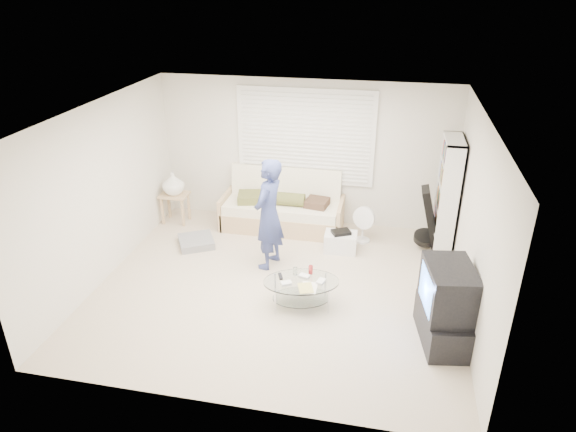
% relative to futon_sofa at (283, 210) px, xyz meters
% --- Properties ---
extents(ground, '(5.00, 5.00, 0.00)m').
position_rel_futon_sofa_xyz_m(ground, '(0.32, -1.87, -0.33)').
color(ground, '#C5B399').
rests_on(ground, ground).
extents(room_shell, '(5.02, 4.52, 2.51)m').
position_rel_futon_sofa_xyz_m(room_shell, '(0.32, -1.39, 1.30)').
color(room_shell, silver).
rests_on(room_shell, ground).
extents(window_blinds, '(2.32, 0.08, 1.62)m').
position_rel_futon_sofa_xyz_m(window_blinds, '(0.32, 0.33, 1.22)').
color(window_blinds, silver).
rests_on(window_blinds, ground).
extents(futon_sofa, '(2.07, 0.83, 1.01)m').
position_rel_futon_sofa_xyz_m(futon_sofa, '(0.00, 0.00, 0.00)').
color(futon_sofa, tan).
rests_on(futon_sofa, ground).
extents(grey_floor_pillow, '(0.73, 0.73, 0.12)m').
position_rel_futon_sofa_xyz_m(grey_floor_pillow, '(-1.25, -0.93, -0.27)').
color(grey_floor_pillow, slate).
rests_on(grey_floor_pillow, ground).
extents(side_table, '(0.47, 0.38, 0.94)m').
position_rel_futon_sofa_xyz_m(side_table, '(-1.90, -0.18, 0.36)').
color(side_table, tan).
rests_on(side_table, ground).
extents(bookshelf, '(0.29, 0.78, 1.84)m').
position_rel_futon_sofa_xyz_m(bookshelf, '(2.64, -0.27, 0.59)').
color(bookshelf, white).
rests_on(bookshelf, ground).
extents(guitar_case, '(0.41, 0.38, 1.02)m').
position_rel_futon_sofa_xyz_m(guitar_case, '(2.43, -0.30, 0.13)').
color(guitar_case, black).
rests_on(guitar_case, ground).
extents(floor_fan, '(0.39, 0.25, 0.63)m').
position_rel_futon_sofa_xyz_m(floor_fan, '(1.40, -0.25, 0.03)').
color(floor_fan, white).
rests_on(floor_fan, ground).
extents(storage_bin, '(0.51, 0.37, 0.35)m').
position_rel_futon_sofa_xyz_m(storage_bin, '(1.08, -0.64, -0.17)').
color(storage_bin, white).
rests_on(storage_bin, ground).
extents(tv_unit, '(0.65, 1.01, 1.02)m').
position_rel_futon_sofa_xyz_m(tv_unit, '(2.52, -2.60, 0.16)').
color(tv_unit, black).
rests_on(tv_unit, ground).
extents(coffee_table, '(1.12, 0.85, 0.49)m').
position_rel_futon_sofa_xyz_m(coffee_table, '(0.73, -2.23, -0.03)').
color(coffee_table, silver).
rests_on(coffee_table, ground).
extents(standing_person, '(0.54, 0.70, 1.69)m').
position_rel_futon_sofa_xyz_m(standing_person, '(0.07, -1.30, 0.52)').
color(standing_person, navy).
rests_on(standing_person, ground).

